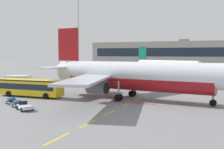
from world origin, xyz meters
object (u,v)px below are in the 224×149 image
airliner_mid_left (166,65)px  apron_shuttle_bus (30,87)px  airliner_foreground (134,75)px  fuel_service_truck (15,83)px  apron_light_mast_near (78,22)px  baggage_train (18,103)px

airliner_mid_left → apron_shuttle_bus: size_ratio=2.32×
airliner_foreground → fuel_service_truck: 25.57m
apron_shuttle_bus → fuel_service_truck: fuel_service_truck is taller
airliner_mid_left → apron_shuttle_bus: bearing=-100.7°
airliner_foreground → apron_light_mast_near: (-32.99, 40.28, 14.41)m
airliner_foreground → baggage_train: airliner_foreground is taller
airliner_mid_left → apron_shuttle_bus: 61.32m
apron_shuttle_bus → baggage_train: 9.52m
apron_shuttle_bus → baggage_train: (4.45, -8.32, -1.23)m
airliner_mid_left → apron_light_mast_near: (-26.74, -15.85, 15.05)m
airliner_foreground → apron_shuttle_bus: airliner_foreground is taller
airliner_mid_left → apron_shuttle_bus: airliner_mid_left is taller
airliner_mid_left → fuel_service_truck: 58.57m
airliner_mid_left → airliner_foreground: bearing=-83.6°
fuel_service_truck → baggage_train: 18.10m
apron_shuttle_bus → baggage_train: bearing=-61.9°
apron_shuttle_bus → apron_light_mast_near: apron_light_mast_near is taller
fuel_service_truck → airliner_mid_left: bearing=70.9°
apron_shuttle_bus → baggage_train: size_ratio=1.50×
airliner_foreground → fuel_service_truck: airliner_foreground is taller
airliner_foreground → apron_light_mast_near: apron_light_mast_near is taller
airliner_foreground → apron_shuttle_bus: (-17.62, -4.11, -2.20)m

